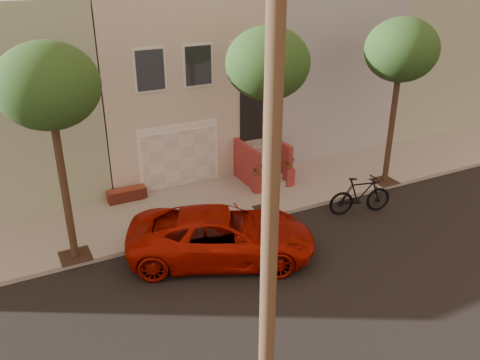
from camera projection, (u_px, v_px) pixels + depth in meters
name	position (u px, v px, depth m)	size (l,w,h in m)	color
ground	(301.00, 280.00, 13.94)	(90.00, 90.00, 0.00)	black
sidewalk	(222.00, 201.00, 18.26)	(40.00, 3.70, 0.15)	gray
house_row	(164.00, 75.00, 21.55)	(33.10, 11.70, 7.00)	#B8AE9D
tree_left	(48.00, 87.00, 12.69)	(2.70, 2.57, 6.30)	#2D2116
tree_mid	(268.00, 65.00, 15.37)	(2.70, 2.57, 6.30)	#2D2116
tree_right	(401.00, 51.00, 17.64)	(2.70, 2.57, 6.30)	#2D2116
pickup_truck	(222.00, 235.00, 14.70)	(2.55, 5.53, 1.54)	#A41003
motorcycle	(360.00, 195.00, 17.34)	(0.65, 2.30, 1.38)	black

